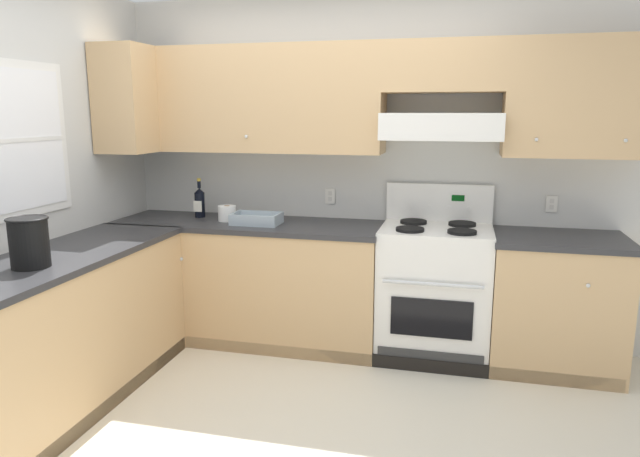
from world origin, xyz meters
name	(u,v)px	position (x,y,z in m)	size (l,w,h in m)	color
ground_plane	(264,431)	(0.00, 0.00, 0.00)	(7.04, 7.04, 0.00)	beige
wall_back	(381,144)	(0.40, 1.53, 1.48)	(4.68, 0.57, 2.55)	silver
wall_left	(22,174)	(-1.59, 0.23, 1.34)	(0.47, 4.00, 2.55)	silver
counter_back_run	(333,287)	(0.11, 1.24, 0.45)	(3.60, 0.65, 0.91)	tan
counter_left_run	(60,333)	(-1.24, 0.00, 0.45)	(0.63, 1.91, 0.91)	tan
stove	(434,291)	(0.83, 1.25, 0.48)	(0.76, 0.62, 1.20)	white
wine_bottle	(200,202)	(-0.97, 1.34, 1.03)	(0.08, 0.08, 0.30)	black
bowl	(257,220)	(-0.45, 1.18, 0.94)	(0.35, 0.22, 0.08)	#9EADB7
bucket	(29,241)	(-1.20, -0.23, 1.05)	(0.21, 0.21, 0.27)	black
paper_towel_roll	(227,213)	(-0.71, 1.25, 0.97)	(0.13, 0.13, 0.11)	white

